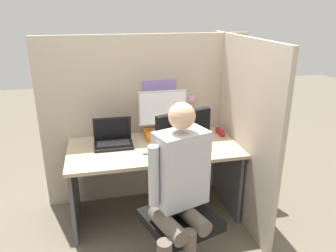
{
  "coord_description": "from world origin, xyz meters",
  "views": [
    {
      "loc": [
        -0.46,
        -2.25,
        1.86
      ],
      "look_at": [
        0.09,
        0.18,
        0.95
      ],
      "focal_mm": 35.0,
      "sensor_mm": 36.0,
      "label": 1
    }
  ],
  "objects": [
    {
      "name": "laptop",
      "position": [
        -0.35,
        0.48,
        0.75
      ],
      "size": [
        0.34,
        0.25,
        0.25
      ],
      "color": "black",
      "rests_on": "desk"
    },
    {
      "name": "desk",
      "position": [
        0.0,
        0.37,
        0.54
      ],
      "size": [
        1.5,
        0.74,
        0.7
      ],
      "color": "tan",
      "rests_on": "ground"
    },
    {
      "name": "paper_box",
      "position": [
        0.12,
        0.57,
        0.73
      ],
      "size": [
        0.34,
        0.22,
        0.05
      ],
      "color": "orange",
      "rests_on": "desk"
    },
    {
      "name": "monitor",
      "position": [
        0.12,
        0.58,
        0.96
      ],
      "size": [
        0.45,
        0.2,
        0.39
      ],
      "color": "#B2B2B7",
      "rests_on": "paper_box"
    },
    {
      "name": "carrot_toy",
      "position": [
        0.23,
        0.09,
        0.72
      ],
      "size": [
        0.04,
        0.16,
        0.04
      ],
      "color": "orange",
      "rests_on": "desk"
    },
    {
      "name": "stapler",
      "position": [
        0.67,
        0.51,
        0.73
      ],
      "size": [
        0.04,
        0.16,
        0.05
      ],
      "color": "#A31919",
      "rests_on": "desk"
    },
    {
      "name": "cubicle_panel_back",
      "position": [
        0.0,
        0.76,
        0.82
      ],
      "size": [
        2.0,
        0.05,
        1.64
      ],
      "color": "tan",
      "rests_on": "ground"
    },
    {
      "name": "person",
      "position": [
        0.03,
        -0.44,
        0.76
      ],
      "size": [
        0.46,
        0.5,
        1.31
      ],
      "color": "brown",
      "rests_on": "ground"
    },
    {
      "name": "ground_plane",
      "position": [
        0.0,
        0.0,
        0.0
      ],
      "size": [
        12.0,
        12.0,
        0.0
      ],
      "primitive_type": "plane",
      "color": "#665B4C"
    },
    {
      "name": "cubicle_panel_right",
      "position": [
        0.77,
        0.29,
        0.82
      ],
      "size": [
        0.04,
        1.38,
        1.64
      ],
      "color": "tan",
      "rests_on": "ground"
    },
    {
      "name": "office_chair",
      "position": [
        0.08,
        -0.27,
        0.59
      ],
      "size": [
        0.59,
        0.63,
        1.17
      ],
      "color": "black",
      "rests_on": "ground"
    },
    {
      "name": "mouse",
      "position": [
        -0.09,
        0.23,
        0.72
      ],
      "size": [
        0.07,
        0.04,
        0.03
      ],
      "color": "silver",
      "rests_on": "desk"
    }
  ]
}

